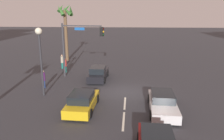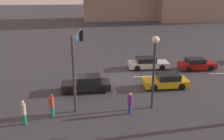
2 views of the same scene
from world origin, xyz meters
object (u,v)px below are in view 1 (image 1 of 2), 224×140
at_px(car_1, 82,101).
at_px(pedestrian_1, 62,61).
at_px(car_3, 162,103).
at_px(pedestrian_0, 65,65).
at_px(streetlamp, 40,49).
at_px(pedestrian_2, 43,79).
at_px(traffic_signal, 77,41).
at_px(car_2, 98,73).
at_px(palm_tree_0, 65,20).

height_order(car_1, pedestrian_1, pedestrian_1).
height_order(car_1, car_3, car_1).
bearing_deg(pedestrian_0, streetlamp, -176.43).
xyz_separation_m(streetlamp, pedestrian_2, (1.90, 0.78, -3.15)).
xyz_separation_m(car_1, pedestrian_0, (10.11, 4.41, 0.31)).
bearing_deg(pedestrian_0, traffic_signal, -132.80).
distance_m(traffic_signal, pedestrian_0, 4.16).
distance_m(car_2, pedestrian_1, 6.95).
bearing_deg(car_3, streetlamp, 77.74).
height_order(car_1, pedestrian_0, pedestrian_0).
bearing_deg(pedestrian_0, car_1, -156.43).
bearing_deg(palm_tree_0, car_1, -159.89).
bearing_deg(car_1, pedestrian_2, 47.27).
xyz_separation_m(car_2, streetlamp, (-5.06, 3.95, 3.39)).
bearing_deg(traffic_signal, car_3, -134.07).
bearing_deg(car_3, car_1, 93.40).
height_order(car_1, car_2, car_2).
distance_m(car_2, traffic_signal, 4.15).
bearing_deg(pedestrian_1, traffic_signal, -140.77).
xyz_separation_m(car_3, streetlamp, (2.11, 9.70, 3.45)).
relative_size(pedestrian_1, pedestrian_2, 1.06).
relative_size(pedestrian_0, pedestrian_2, 1.03).
relative_size(car_2, palm_tree_0, 0.52).
distance_m(car_3, palm_tree_0, 21.16).
bearing_deg(car_2, palm_tree_0, 33.40).
xyz_separation_m(car_1, palm_tree_0, (16.94, 6.20, 5.38)).
bearing_deg(pedestrian_2, car_1, -132.73).
bearing_deg(palm_tree_0, car_3, -144.20).
xyz_separation_m(streetlamp, pedestrian_0, (7.66, 0.48, -3.12)).
relative_size(car_3, pedestrian_2, 2.74).
xyz_separation_m(car_3, traffic_signal, (7.85, 8.11, 3.39)).
bearing_deg(pedestrian_2, traffic_signal, -31.56).
relative_size(traffic_signal, pedestrian_2, 3.43).
bearing_deg(car_1, car_3, -86.60).
xyz_separation_m(car_3, pedestrian_2, (4.01, 10.48, 0.29)).
relative_size(streetlamp, pedestrian_1, 3.16).
relative_size(car_2, traffic_signal, 0.75).
bearing_deg(streetlamp, car_1, -121.93).
bearing_deg(pedestrian_2, palm_tree_0, 6.76).
distance_m(car_1, car_3, 5.78).
bearing_deg(pedestrian_0, car_3, -133.82).
bearing_deg(car_3, palm_tree_0, 35.80).
xyz_separation_m(pedestrian_0, pedestrian_1, (1.79, 0.95, 0.03)).
xyz_separation_m(pedestrian_1, pedestrian_2, (-7.54, -0.65, -0.06)).
height_order(streetlamp, pedestrian_2, streetlamp).
height_order(pedestrian_0, pedestrian_1, pedestrian_1).
xyz_separation_m(car_2, pedestrian_2, (-3.15, 4.73, 0.24)).
bearing_deg(car_2, pedestrian_1, 50.81).
relative_size(pedestrian_2, palm_tree_0, 0.20).
xyz_separation_m(car_2, car_3, (-7.16, -5.75, -0.05)).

